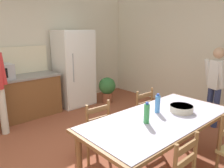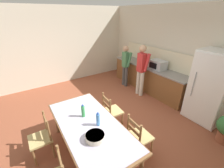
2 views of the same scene
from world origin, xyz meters
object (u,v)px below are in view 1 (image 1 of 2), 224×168
bottle_near_centre (147,113)px  chair_side_far_left (93,130)px  potted_plant (107,88)px  bottle_off_centre (158,104)px  serving_bowl (181,108)px  chair_side_far_right (138,114)px  person_by_table (215,83)px  dining_table (160,122)px  refrigerator (74,68)px

bottle_near_centre → chair_side_far_left: size_ratio=0.30×
potted_plant → bottle_near_centre: bearing=-121.9°
bottle_off_centre → chair_side_far_left: bearing=131.1°
serving_bowl → chair_side_far_right: 0.96m
potted_plant → bottle_off_centre: bearing=-116.5°
chair_side_far_right → person_by_table: person_by_table is taller
bottle_off_centre → person_by_table: bearing=-0.1°
dining_table → person_by_table: person_by_table is taller
bottle_off_centre → potted_plant: bottle_off_centre is taller
bottle_near_centre → bottle_off_centre: (0.39, 0.12, 0.00)m
refrigerator → bottle_off_centre: (-0.53, -2.92, -0.04)m
refrigerator → potted_plant: size_ratio=2.80×
refrigerator → dining_table: 3.12m
bottle_near_centre → serving_bowl: 0.67m
dining_table → bottle_near_centre: 0.34m
person_by_table → potted_plant: size_ratio=2.34×
refrigerator → person_by_table: 3.19m
person_by_table → chair_side_far_left: bearing=0.9°
refrigerator → serving_bowl: size_ratio=5.83×
bottle_near_centre → person_by_table: (2.22, 0.12, -0.01)m
person_by_table → bottle_off_centre: bearing=16.6°
chair_side_far_left → serving_bowl: bearing=138.2°
bottle_near_centre → serving_bowl: bottle_near_centre is taller
person_by_table → chair_side_far_right: bearing=-8.4°
chair_side_far_right → person_by_table: bearing=157.6°
serving_bowl → chair_side_far_left: size_ratio=0.35×
bottle_near_centre → bottle_off_centre: 0.41m
chair_side_far_right → refrigerator: bearing=-90.8°
refrigerator → chair_side_far_left: refrigerator is taller
bottle_near_centre → potted_plant: bearing=58.1°
refrigerator → serving_bowl: refrigerator is taller
bottle_near_centre → potted_plant: size_ratio=0.40×
chair_side_far_right → chair_side_far_left: bearing=1.9°
bottle_near_centre → chair_side_far_left: (-0.21, 0.81, -0.45)m
serving_bowl → potted_plant: serving_bowl is taller
refrigerator → chair_side_far_right: refrigerator is taller
bottle_off_centre → serving_bowl: 0.35m
chair_side_far_left → potted_plant: (1.83, 1.80, -0.06)m
chair_side_far_left → person_by_table: 2.56m
chair_side_far_left → bottle_near_centre: bearing=108.6°
serving_bowl → chair_side_far_right: size_ratio=0.35×
serving_bowl → chair_side_far_left: bearing=134.2°
serving_bowl → potted_plant: bearing=70.3°
dining_table → bottle_off_centre: bottle_off_centre is taller
bottle_near_centre → person_by_table: size_ratio=0.17×
refrigerator → serving_bowl: 3.14m
bottle_off_centre → chair_side_far_left: 1.01m
chair_side_far_right → person_by_table: (1.44, -0.67, 0.43)m
bottle_off_centre → dining_table: bearing=-131.5°
bottle_off_centre → potted_plant: bearing=63.5°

